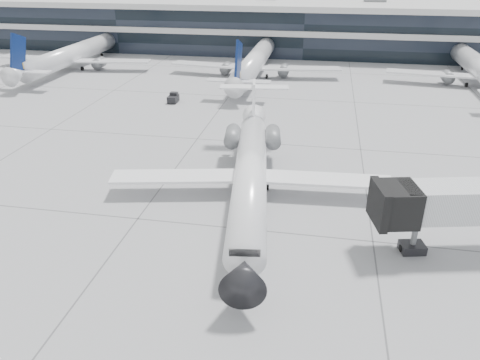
# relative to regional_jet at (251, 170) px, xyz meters

# --- Properties ---
(ground) EXTENTS (220.00, 220.00, 0.00)m
(ground) POSITION_rel_regional_jet_xyz_m (1.02, -6.17, -2.62)
(ground) COLOR #969699
(ground) RESTS_ON ground
(terminal) EXTENTS (170.00, 22.00, 10.00)m
(terminal) POSITION_rel_regional_jet_xyz_m (1.02, 75.83, 2.38)
(terminal) COLOR black
(terminal) RESTS_ON ground
(bg_jet_left) EXTENTS (32.00, 40.00, 9.60)m
(bg_jet_left) POSITION_rel_regional_jet_xyz_m (-43.98, 48.83, -2.62)
(bg_jet_left) COLOR white
(bg_jet_left) RESTS_ON ground
(bg_jet_center) EXTENTS (32.00, 40.00, 9.60)m
(bg_jet_center) POSITION_rel_regional_jet_xyz_m (-6.98, 48.83, -2.62)
(bg_jet_center) COLOR white
(bg_jet_center) RESTS_ON ground
(bg_jet_right) EXTENTS (32.00, 40.00, 9.60)m
(bg_jet_right) POSITION_rel_regional_jet_xyz_m (33.02, 48.83, -2.62)
(bg_jet_right) COLOR white
(bg_jet_right) RESTS_ON ground
(regional_jet) EXTENTS (26.61, 33.21, 7.67)m
(regional_jet) POSITION_rel_regional_jet_xyz_m (0.00, 0.00, 0.00)
(regional_jet) COLOR white
(regional_jet) RESTS_ON ground
(traffic_cone) EXTENTS (0.45, 0.45, 0.50)m
(traffic_cone) POSITION_rel_regional_jet_xyz_m (-11.02, 1.33, -2.38)
(traffic_cone) COLOR #FF490D
(traffic_cone) RESTS_ON ground
(far_tug) EXTENTS (1.40, 2.33, 1.47)m
(far_tug) POSITION_rel_regional_jet_xyz_m (-16.85, 28.80, -1.96)
(far_tug) COLOR black
(far_tug) RESTS_ON ground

